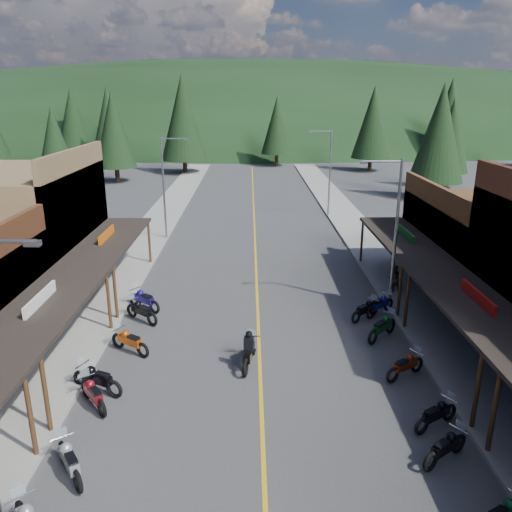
{
  "coord_description": "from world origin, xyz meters",
  "views": [
    {
      "loc": [
        -0.4,
        -16.62,
        10.94
      ],
      "look_at": [
        -0.09,
        8.13,
        3.0
      ],
      "focal_mm": 35.0,
      "sensor_mm": 36.0,
      "label": 1
    }
  ],
  "objects_px": {
    "pine_2": "(183,118)",
    "bike_east_10": "(365,309)",
    "shop_west_3": "(18,232)",
    "bike_west_10": "(141,310)",
    "pine_4": "(373,122)",
    "pine_7": "(73,118)",
    "pine_1": "(108,120)",
    "pine_11": "(440,133)",
    "bike_west_9": "(130,340)",
    "bike_east_6": "(446,446)",
    "pine_8": "(55,143)",
    "bike_east_7": "(436,413)",
    "pedestrian_east_b": "(394,278)",
    "pine_3": "(277,125)",
    "shop_east_3": "(490,246)",
    "bike_east_9": "(382,326)",
    "pine_9": "(451,136)",
    "bike_west_8": "(97,378)",
    "bike_west_11": "(144,299)",
    "pine_10": "(114,130)",
    "bike_east_11": "(380,304)",
    "bike_west_6": "(69,459)",
    "streetlight_2": "(393,229)",
    "bike_east_8": "(405,364)",
    "streetlight_3": "(328,169)",
    "pine_5": "(449,114)",
    "bike_west_7": "(93,393)",
    "rider_on_bike": "(249,351)"
  },
  "relations": [
    {
      "from": "pine_2",
      "to": "bike_east_10",
      "type": "height_order",
      "value": "pine_2"
    },
    {
      "from": "shop_west_3",
      "to": "bike_west_10",
      "type": "xyz_separation_m",
      "value": [
        7.88,
        -4.69,
        -2.87
      ]
    },
    {
      "from": "pine_4",
      "to": "pine_7",
      "type": "relative_size",
      "value": 1.0
    },
    {
      "from": "pine_1",
      "to": "pine_4",
      "type": "height_order",
      "value": "same"
    },
    {
      "from": "pine_1",
      "to": "pine_11",
      "type": "xyz_separation_m",
      "value": [
        44.0,
        -32.0,
        -0.05
      ]
    },
    {
      "from": "bike_west_9",
      "to": "bike_east_6",
      "type": "relative_size",
      "value": 1.09
    },
    {
      "from": "pine_8",
      "to": "bike_west_9",
      "type": "height_order",
      "value": "pine_8"
    },
    {
      "from": "pine_8",
      "to": "bike_east_7",
      "type": "xyz_separation_m",
      "value": [
        27.99,
        -42.05,
        -5.4
      ]
    },
    {
      "from": "pedestrian_east_b",
      "to": "pine_11",
      "type": "bearing_deg",
      "value": -131.39
    },
    {
      "from": "pine_3",
      "to": "pine_11",
      "type": "bearing_deg",
      "value": -60.26
    },
    {
      "from": "shop_east_3",
      "to": "pine_7",
      "type": "distance_m",
      "value": 79.38
    },
    {
      "from": "pine_2",
      "to": "bike_east_9",
      "type": "bearing_deg",
      "value": -73.5
    },
    {
      "from": "pine_8",
      "to": "pine_9",
      "type": "distance_m",
      "value": 46.27
    },
    {
      "from": "pine_8",
      "to": "bike_east_9",
      "type": "bearing_deg",
      "value": -51.85
    },
    {
      "from": "shop_east_3",
      "to": "pine_3",
      "type": "bearing_deg",
      "value": 100.11
    },
    {
      "from": "shop_west_3",
      "to": "pine_2",
      "type": "xyz_separation_m",
      "value": [
        3.78,
        46.7,
        4.47
      ]
    },
    {
      "from": "shop_east_3",
      "to": "pine_11",
      "type": "relative_size",
      "value": 0.88
    },
    {
      "from": "pine_1",
      "to": "pine_7",
      "type": "distance_m",
      "value": 10.0
    },
    {
      "from": "bike_west_8",
      "to": "bike_west_11",
      "type": "xyz_separation_m",
      "value": [
        0.22,
        7.86,
        -0.0
      ]
    },
    {
      "from": "pine_1",
      "to": "bike_east_6",
      "type": "height_order",
      "value": "pine_1"
    },
    {
      "from": "shop_east_3",
      "to": "pine_10",
      "type": "relative_size",
      "value": 0.94
    },
    {
      "from": "bike_east_7",
      "to": "bike_east_11",
      "type": "bearing_deg",
      "value": 146.36
    },
    {
      "from": "pine_8",
      "to": "bike_east_6",
      "type": "height_order",
      "value": "pine_8"
    },
    {
      "from": "pine_2",
      "to": "bike_west_10",
      "type": "bearing_deg",
      "value": -85.44
    },
    {
      "from": "bike_west_6",
      "to": "bike_west_8",
      "type": "xyz_separation_m",
      "value": [
        -0.48,
        4.46,
        0.04
      ]
    },
    {
      "from": "pine_7",
      "to": "bike_east_7",
      "type": "distance_m",
      "value": 87.06
    },
    {
      "from": "pine_7",
      "to": "bike_west_11",
      "type": "distance_m",
      "value": 72.99
    },
    {
      "from": "streetlight_2",
      "to": "bike_east_6",
      "type": "distance_m",
      "value": 12.44
    },
    {
      "from": "pine_2",
      "to": "pine_11",
      "type": "xyz_separation_m",
      "value": [
        30.0,
        -20.0,
        -0.8
      ]
    },
    {
      "from": "pine_8",
      "to": "shop_east_3",
      "type": "bearing_deg",
      "value": -38.75
    },
    {
      "from": "pine_7",
      "to": "bike_west_6",
      "type": "xyz_separation_m",
      "value": [
        26.18,
        -80.23,
        -6.62
      ]
    },
    {
      "from": "streetlight_2",
      "to": "bike_east_11",
      "type": "distance_m",
      "value": 3.95
    },
    {
      "from": "bike_west_10",
      "to": "pedestrian_east_b",
      "type": "relative_size",
      "value": 1.44
    },
    {
      "from": "pine_2",
      "to": "bike_east_10",
      "type": "xyz_separation_m",
      "value": [
        15.5,
        -51.25,
        -7.41
      ]
    },
    {
      "from": "pine_4",
      "to": "pine_10",
      "type": "xyz_separation_m",
      "value": [
        -36.0,
        -10.0,
        -0.45
      ]
    },
    {
      "from": "bike_east_10",
      "to": "bike_east_8",
      "type": "bearing_deg",
      "value": -35.74
    },
    {
      "from": "pine_4",
      "to": "bike_west_9",
      "type": "height_order",
      "value": "pine_4"
    },
    {
      "from": "streetlight_3",
      "to": "pine_2",
      "type": "height_order",
      "value": "pine_2"
    },
    {
      "from": "pine_9",
      "to": "streetlight_3",
      "type": "bearing_deg",
      "value": -138.66
    },
    {
      "from": "bike_west_6",
      "to": "pine_5",
      "type": "bearing_deg",
      "value": 27.99
    },
    {
      "from": "shop_east_3",
      "to": "bike_west_7",
      "type": "height_order",
      "value": "shop_east_3"
    },
    {
      "from": "shop_east_3",
      "to": "pedestrian_east_b",
      "type": "relative_size",
      "value": 6.93
    },
    {
      "from": "bike_west_10",
      "to": "rider_on_bike",
      "type": "bearing_deg",
      "value": -89.71
    },
    {
      "from": "pine_3",
      "to": "bike_west_11",
      "type": "height_order",
      "value": "pine_3"
    },
    {
      "from": "bike_east_9",
      "to": "pine_3",
      "type": "bearing_deg",
      "value": 136.01
    },
    {
      "from": "pine_10",
      "to": "rider_on_bike",
      "type": "height_order",
      "value": "pine_10"
    },
    {
      "from": "pine_2",
      "to": "bike_east_10",
      "type": "distance_m",
      "value": 54.05
    },
    {
      "from": "pine_8",
      "to": "bike_west_11",
      "type": "relative_size",
      "value": 4.39
    },
    {
      "from": "pine_3",
      "to": "bike_west_7",
      "type": "bearing_deg",
      "value": -98.66
    },
    {
      "from": "pine_4",
      "to": "bike_east_11",
      "type": "distance_m",
      "value": 54.37
    }
  ]
}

